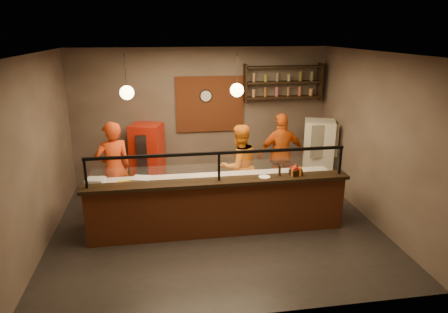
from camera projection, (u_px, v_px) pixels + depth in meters
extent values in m
plane|color=black|center=(217.00, 227.00, 7.57)|extent=(6.00, 6.00, 0.00)
plane|color=#342E28|center=(216.00, 53.00, 6.59)|extent=(6.00, 6.00, 0.00)
plane|color=#6E5C51|center=(202.00, 117.00, 9.43)|extent=(6.00, 0.00, 6.00)
plane|color=#6E5C51|center=(38.00, 154.00, 6.63)|extent=(0.00, 5.00, 5.00)
plane|color=#6E5C51|center=(374.00, 139.00, 7.53)|extent=(0.00, 5.00, 5.00)
plane|color=#6E5C51|center=(246.00, 204.00, 4.73)|extent=(6.00, 0.00, 6.00)
cube|color=brown|center=(210.00, 104.00, 9.34)|extent=(1.60, 0.04, 1.30)
cube|color=brown|center=(219.00, 209.00, 7.13)|extent=(4.60, 0.25, 1.00)
cube|color=black|center=(219.00, 182.00, 6.97)|extent=(4.70, 0.37, 0.06)
cube|color=gray|center=(215.00, 202.00, 7.63)|extent=(4.60, 0.75, 0.85)
cube|color=silver|center=(215.00, 180.00, 7.49)|extent=(4.60, 0.75, 0.05)
cube|color=white|center=(219.00, 167.00, 6.89)|extent=(4.40, 0.02, 0.50)
cube|color=black|center=(219.00, 153.00, 6.81)|extent=(4.50, 0.05, 0.05)
cube|color=black|center=(85.00, 174.00, 6.55)|extent=(0.04, 0.04, 0.50)
cube|color=black|center=(219.00, 167.00, 6.89)|extent=(0.04, 0.04, 0.50)
cube|color=black|center=(340.00, 160.00, 7.22)|extent=(0.04, 0.04, 0.50)
cube|color=black|center=(282.00, 97.00, 9.41)|extent=(1.80, 0.28, 0.04)
cube|color=black|center=(283.00, 82.00, 9.30)|extent=(1.80, 0.28, 0.04)
cube|color=black|center=(284.00, 67.00, 9.20)|extent=(1.80, 0.28, 0.04)
cube|color=black|center=(245.00, 83.00, 9.17)|extent=(0.04, 0.28, 0.85)
cube|color=black|center=(320.00, 81.00, 9.44)|extent=(0.04, 0.28, 0.85)
cylinder|color=black|center=(206.00, 96.00, 9.26)|extent=(0.30, 0.04, 0.30)
cylinder|color=black|center=(125.00, 72.00, 6.65)|extent=(0.01, 0.01, 0.60)
sphere|color=#E5C57E|center=(127.00, 93.00, 6.76)|extent=(0.24, 0.24, 0.24)
cylinder|color=black|center=(237.00, 70.00, 6.93)|extent=(0.01, 0.01, 0.60)
sphere|color=#E5C57E|center=(237.00, 90.00, 7.04)|extent=(0.24, 0.24, 0.24)
imported|color=red|center=(114.00, 169.00, 7.87)|extent=(0.81, 0.67, 1.90)
imported|color=orange|center=(239.00, 166.00, 8.22)|extent=(1.02, 0.90, 1.76)
imported|color=#DD5A14|center=(281.00, 154.00, 8.90)|extent=(1.11, 0.53, 1.84)
cube|color=beige|center=(318.00, 155.00, 9.24)|extent=(0.84, 0.82, 1.61)
cube|color=#AF1B0B|center=(148.00, 157.00, 9.16)|extent=(0.82, 0.78, 1.55)
cylinder|color=#F1E2CC|center=(202.00, 178.00, 7.50)|extent=(0.53, 0.53, 0.01)
cube|color=silver|center=(96.00, 183.00, 7.07)|extent=(0.36, 0.31, 0.16)
cube|color=silver|center=(96.00, 182.00, 7.11)|extent=(0.30, 0.24, 0.15)
cube|color=white|center=(142.00, 182.00, 7.10)|extent=(0.39, 0.34, 0.17)
cylinder|color=gold|center=(127.00, 181.00, 7.29)|extent=(0.33, 0.11, 0.06)
cube|color=black|center=(296.00, 172.00, 7.20)|extent=(0.23, 0.20, 0.11)
cylinder|color=black|center=(280.00, 170.00, 7.17)|extent=(0.05, 0.05, 0.20)
cylinder|color=white|center=(264.00, 177.00, 7.10)|extent=(0.25, 0.25, 0.01)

